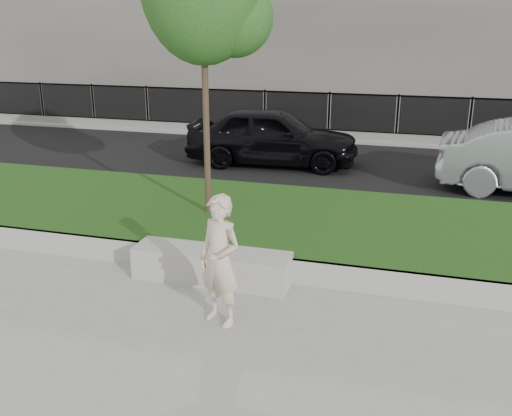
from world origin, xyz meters
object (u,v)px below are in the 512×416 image
(stone_bench, at_px, (212,265))
(car_dark, at_px, (273,136))
(man, at_px, (220,261))
(book, at_px, (216,246))

(stone_bench, height_order, car_dark, car_dark)
(stone_bench, relative_size, man, 1.38)
(man, relative_size, car_dark, 0.38)
(stone_bench, distance_m, book, 0.30)
(man, bearing_deg, car_dark, 122.44)
(stone_bench, xyz_separation_m, car_dark, (-0.93, 7.34, 0.58))
(book, xyz_separation_m, car_dark, (-0.95, 7.19, 0.32))
(book, distance_m, car_dark, 7.26)
(stone_bench, relative_size, book, 11.12)
(stone_bench, distance_m, car_dark, 7.42)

